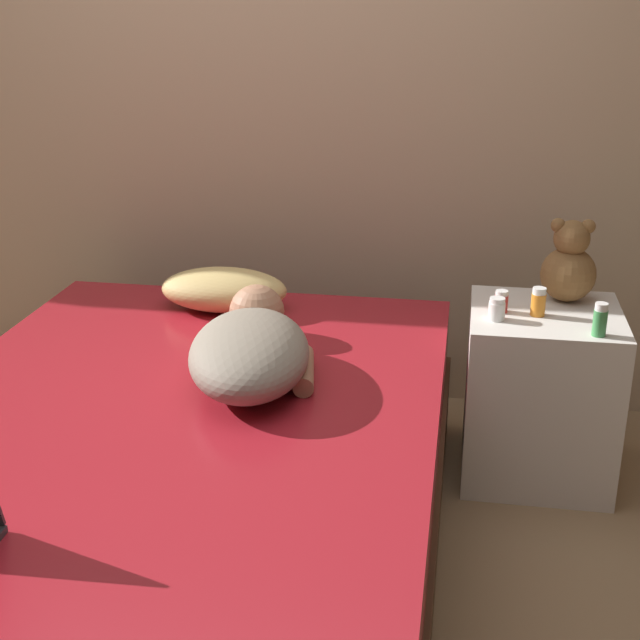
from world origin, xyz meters
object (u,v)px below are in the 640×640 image
person_lying (252,348)px  bottle_red (501,302)px  pillow (224,290)px  bottle_white (497,309)px  bottle_orange (538,302)px  teddy_bear (569,265)px  bottle_green (600,320)px

person_lying → bottle_red: bearing=23.5°
pillow → bottle_white: bearing=-9.0°
person_lying → pillow: bearing=103.1°
bottle_orange → bottle_red: 0.12m
bottle_orange → pillow: bearing=175.3°
bottle_white → pillow: bearing=171.0°
pillow → teddy_bear: 1.19m
teddy_bear → bottle_green: teddy_bear is taller
teddy_bear → bottle_white: 0.34m
bottle_orange → bottle_white: bottle_orange is taller
bottle_green → bottle_orange: bearing=139.3°
person_lying → teddy_bear: size_ratio=2.63×
bottle_orange → bottle_green: 0.23m
teddy_bear → bottle_white: teddy_bear is taller
person_lying → bottle_green: 1.07m
pillow → bottle_white: bottle_white is taller
teddy_bear → bottle_green: 0.33m
pillow → bottle_orange: 1.09m
bottle_red → bottle_white: 0.08m
bottle_red → pillow: bearing=175.6°
bottle_green → bottle_red: bearing=150.6°
person_lying → bottle_green: (1.02, 0.32, 0.03)m
person_lying → bottle_white: 0.82m
bottle_orange → bottle_white: size_ratio=1.28×
bottle_red → bottle_green: bearing=-29.4°
teddy_bear → bottle_red: (-0.22, -0.15, -0.09)m
bottle_orange → bottle_white: (-0.13, -0.06, -0.01)m
person_lying → bottle_green: bearing=7.2°
person_lying → bottle_red: (0.73, 0.48, 0.02)m
person_lying → bottle_orange: 0.96m
teddy_bear → bottle_orange: (-0.10, -0.17, -0.08)m
bottle_orange → bottle_red: bottle_orange is taller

